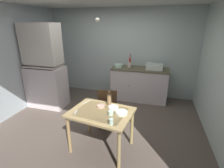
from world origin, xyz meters
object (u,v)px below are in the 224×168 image
object	(u,v)px
sink_basin	(154,67)
glass_bottle	(109,99)
dining_table	(101,117)
chair_far_side	(108,107)
teacup_cream	(111,113)
hutch_cabinet	(45,70)
mixing_bowl_counter	(119,66)
serving_bowl_wide	(113,107)
hand_pump	(130,62)

from	to	relation	value
sink_basin	glass_bottle	distance (m)	2.12
dining_table	glass_bottle	world-z (taller)	glass_bottle
dining_table	chair_far_side	world-z (taller)	chair_far_side
glass_bottle	teacup_cream	bearing A→B (deg)	-69.75
hutch_cabinet	mixing_bowl_counter	bearing A→B (deg)	30.46
dining_table	serving_bowl_wide	distance (m)	0.26
sink_basin	glass_bottle	world-z (taller)	sink_basin
sink_basin	mixing_bowl_counter	size ratio (longest dim) A/B	1.79
mixing_bowl_counter	dining_table	xyz separation A→B (m)	(0.24, -2.22, -0.35)
teacup_cream	hand_pump	bearing A→B (deg)	92.87
dining_table	teacup_cream	world-z (taller)	teacup_cream
hand_pump	serving_bowl_wide	distance (m)	2.18
hand_pump	glass_bottle	bearing A→B (deg)	-90.17
glass_bottle	dining_table	bearing A→B (deg)	-102.63
hand_pump	serving_bowl_wide	bearing A→B (deg)	-87.34
hutch_cabinet	teacup_cream	bearing A→B (deg)	-30.85
dining_table	teacup_cream	distance (m)	0.24
mixing_bowl_counter	teacup_cream	size ratio (longest dim) A/B	3.05
hutch_cabinet	serving_bowl_wide	distance (m)	2.38
dining_table	chair_far_side	distance (m)	0.63
hand_pump	dining_table	world-z (taller)	hand_pump
hutch_cabinet	dining_table	distance (m)	2.33
hand_pump	glass_bottle	world-z (taller)	hand_pump
hutch_cabinet	dining_table	size ratio (longest dim) A/B	1.91
teacup_cream	glass_bottle	size ratio (longest dim) A/B	0.30
hutch_cabinet	teacup_cream	distance (m)	2.50
hand_pump	glass_bottle	size ratio (longest dim) A/B	1.44
hand_pump	serving_bowl_wide	xyz separation A→B (m)	(0.10, -2.15, -0.36)
sink_basin	teacup_cream	xyz separation A→B (m)	(-0.57, -2.34, -0.24)
dining_table	teacup_cream	bearing A→B (deg)	-19.31
hutch_cabinet	glass_bottle	bearing A→B (deg)	-24.96
hand_pump	serving_bowl_wide	size ratio (longest dim) A/B	2.22
hutch_cabinet	hand_pump	size ratio (longest dim) A/B	5.51
serving_bowl_wide	teacup_cream	xyz separation A→B (m)	(0.02, -0.23, 0.02)
hand_pump	mixing_bowl_counter	world-z (taller)	hand_pump
mixing_bowl_counter	glass_bottle	size ratio (longest dim) A/B	0.91
sink_basin	hand_pump	world-z (taller)	hand_pump
sink_basin	chair_far_side	world-z (taller)	sink_basin
sink_basin	mixing_bowl_counter	world-z (taller)	sink_basin
hand_pump	sink_basin	bearing A→B (deg)	-3.75
chair_far_side	glass_bottle	world-z (taller)	glass_bottle
hutch_cabinet	chair_far_side	world-z (taller)	hutch_cabinet
chair_far_side	teacup_cream	world-z (taller)	chair_far_side
hand_pump	dining_table	bearing A→B (deg)	-91.68
sink_basin	teacup_cream	size ratio (longest dim) A/B	5.46
dining_table	chair_far_side	size ratio (longest dim) A/B	1.22
hutch_cabinet	hand_pump	xyz separation A→B (m)	(2.02, 1.10, 0.10)
mixing_bowl_counter	glass_bottle	xyz separation A→B (m)	(0.30, -1.95, -0.14)
mixing_bowl_counter	hand_pump	bearing A→B (deg)	17.34
hutch_cabinet	glass_bottle	xyz separation A→B (m)	(2.02, -0.94, -0.16)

